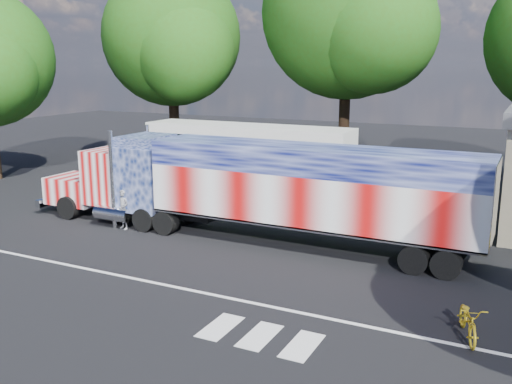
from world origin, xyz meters
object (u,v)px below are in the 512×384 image
at_px(semi_truck, 254,187).
at_px(tree_n_mid, 350,13).
at_px(tree_nw_a, 173,38).
at_px(woman, 123,209).
at_px(bicycle, 469,320).
at_px(coach_bus, 247,155).

bearing_deg(semi_truck, tree_n_mid, 94.67).
bearing_deg(tree_n_mid, tree_nw_a, -169.85).
height_order(semi_truck, tree_n_mid, tree_n_mid).
relative_size(woman, bicycle, 0.92).
distance_m(woman, bicycle, 15.05).
xyz_separation_m(coach_bus, tree_n_mid, (3.58, 7.17, 8.19)).
bearing_deg(woman, tree_n_mid, 92.95).
distance_m(semi_truck, tree_nw_a, 20.27).
xyz_separation_m(semi_truck, coach_bus, (-4.89, 8.87, -0.33)).
relative_size(coach_bus, bicycle, 6.48).
height_order(bicycle, tree_nw_a, tree_nw_a).
bearing_deg(coach_bus, tree_nw_a, 148.81).
height_order(coach_bus, bicycle, coach_bus).
relative_size(bicycle, tree_n_mid, 0.12).
distance_m(semi_truck, bicycle, 10.38).
xyz_separation_m(coach_bus, tree_nw_a, (-8.33, 5.04, 6.87)).
xyz_separation_m(woman, tree_n_mid, (4.36, 17.24, 9.17)).
bearing_deg(woman, tree_nw_a, 133.69).
relative_size(woman, tree_nw_a, 0.13).
relative_size(semi_truck, bicycle, 10.50).
bearing_deg(tree_n_mid, bicycle, -64.42).
height_order(semi_truck, woman, semi_truck).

